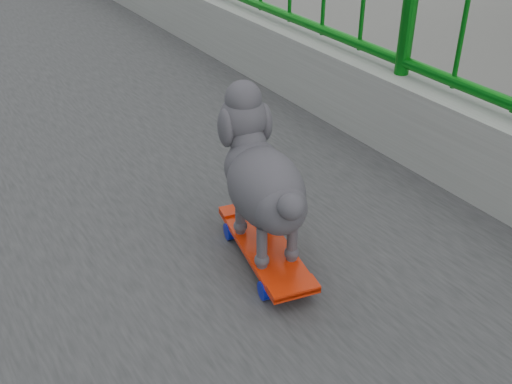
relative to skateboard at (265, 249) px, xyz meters
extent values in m
cube|color=#2D2D2F|center=(-0.52, 0.38, -0.30)|extent=(3.00, 24.00, 0.50)
cube|color=gray|center=(0.88, 0.38, 0.10)|extent=(0.20, 24.00, 0.30)
cube|color=red|center=(0.00, 0.00, 0.01)|extent=(0.23, 0.49, 0.02)
cube|color=#99999E|center=(-0.03, -0.15, -0.01)|extent=(0.09, 0.05, 0.02)
cylinder|color=#0714A3|center=(-0.09, -0.13, -0.02)|extent=(0.04, 0.06, 0.05)
sphere|color=yellow|center=(-0.09, -0.13, -0.02)|extent=(0.02, 0.02, 0.02)
cylinder|color=#0714A3|center=(0.03, -0.16, -0.02)|extent=(0.04, 0.06, 0.05)
sphere|color=yellow|center=(0.03, -0.16, -0.02)|extent=(0.02, 0.02, 0.02)
cube|color=#99999E|center=(0.03, 0.15, -0.01)|extent=(0.09, 0.05, 0.02)
cylinder|color=#0714A3|center=(-0.03, 0.16, -0.02)|extent=(0.04, 0.06, 0.05)
sphere|color=yellow|center=(-0.03, 0.16, -0.02)|extent=(0.02, 0.02, 0.02)
cylinder|color=#0714A3|center=(0.09, 0.13, -0.02)|extent=(0.04, 0.06, 0.05)
sphere|color=yellow|center=(0.09, 0.13, -0.02)|extent=(0.02, 0.02, 0.02)
ellipsoid|color=#343137|center=(0.00, 0.00, 0.21)|extent=(0.26, 0.35, 0.21)
sphere|color=#343137|center=(0.04, 0.17, 0.35)|extent=(0.14, 0.14, 0.14)
sphere|color=black|center=(0.06, 0.27, 0.33)|extent=(0.02, 0.02, 0.02)
sphere|color=#343137|center=(-0.04, -0.17, 0.25)|extent=(0.07, 0.07, 0.07)
cylinder|color=#343137|center=(-0.03, 0.10, 0.08)|extent=(0.03, 0.03, 0.13)
cylinder|color=#343137|center=(0.06, 0.08, 0.08)|extent=(0.03, 0.03, 0.13)
cylinder|color=#343137|center=(-0.06, -0.08, 0.08)|extent=(0.03, 0.03, 0.13)
cylinder|color=#343137|center=(0.03, -0.10, 0.08)|extent=(0.03, 0.03, 0.13)
camera|label=1|loc=(-0.79, -1.18, 1.07)|focal=42.00mm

